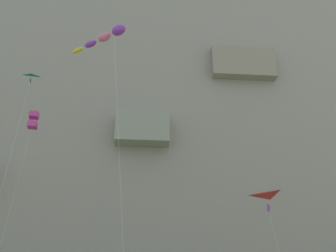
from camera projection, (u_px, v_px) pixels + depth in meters
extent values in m
cube|color=gray|center=(142.00, 124.00, 86.79)|extent=(180.00, 25.25, 84.96)
cube|color=gray|center=(142.00, 131.00, 71.26)|extent=(9.22, 4.46, 5.56)
cube|color=gray|center=(242.00, 66.00, 80.12)|extent=(12.24, 4.36, 6.56)
pyramid|color=teal|center=(30.00, 77.00, 35.63)|extent=(1.37, 0.99, 0.27)
cube|color=navy|center=(30.00, 81.00, 35.95)|extent=(0.10, 0.38, 0.40)
ellipsoid|color=purple|center=(119.00, 30.00, 30.12)|extent=(1.39, 1.33, 0.79)
ellipsoid|color=pink|center=(104.00, 37.00, 30.82)|extent=(1.30, 1.21, 0.64)
ellipsoid|color=purple|center=(91.00, 44.00, 31.51)|extent=(1.21, 1.10, 0.50)
ellipsoid|color=yellow|center=(78.00, 50.00, 32.20)|extent=(1.12, 0.99, 0.36)
cylinder|color=silver|center=(120.00, 175.00, 23.98)|extent=(2.15, 2.82, 22.78)
cube|color=#CC3399|center=(34.00, 115.00, 43.08)|extent=(0.95, 0.95, 0.63)
cube|color=#CC3399|center=(32.00, 125.00, 42.57)|extent=(0.95, 0.95, 0.63)
cylinder|color=black|center=(37.00, 120.00, 42.85)|extent=(0.03, 0.03, 1.68)
cylinder|color=black|center=(29.00, 120.00, 42.80)|extent=(0.03, 0.03, 1.68)
cylinder|color=silver|center=(3.00, 234.00, 36.80)|extent=(1.52, 1.50, 22.03)
pyramid|color=red|center=(271.00, 208.00, 31.82)|extent=(2.27, 2.15, 0.33)
cube|color=purple|center=(268.00, 208.00, 31.29)|extent=(0.38, 0.47, 0.59)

